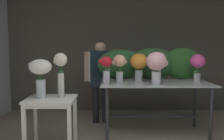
# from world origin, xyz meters

# --- Properties ---
(ground_plane) EXTENTS (7.70, 7.70, 0.00)m
(ground_plane) POSITION_xyz_m (0.00, 1.75, 0.00)
(ground_plane) COLOR gray
(wall_back) EXTENTS (5.41, 0.12, 2.78)m
(wall_back) POSITION_xyz_m (0.00, 3.50, 1.39)
(wall_back) COLOR #5B564C
(wall_back) RESTS_ON ground
(display_table_glass) EXTENTS (1.76, 0.94, 0.88)m
(display_table_glass) POSITION_xyz_m (0.37, 1.86, 0.74)
(display_table_glass) COLOR silver
(display_table_glass) RESTS_ON ground
(side_table_white) EXTENTS (0.68, 0.59, 0.74)m
(side_table_white) POSITION_xyz_m (-1.19, 1.26, 0.63)
(side_table_white) COLOR white
(side_table_white) RESTS_ON ground
(florist) EXTENTS (0.61, 0.24, 1.56)m
(florist) POSITION_xyz_m (-0.55, 2.51, 0.96)
(florist) COLOR #232328
(florist) RESTS_ON ground
(foliage_backdrop) EXTENTS (1.85, 0.30, 0.56)m
(foliage_backdrop) POSITION_xyz_m (0.36, 2.21, 1.15)
(foliage_backdrop) COLOR #28562D
(foliage_backdrop) RESTS_ON display_table_glass
(vase_fuchsia_anemones) EXTENTS (0.24, 0.24, 0.45)m
(vase_fuchsia_anemones) POSITION_xyz_m (1.07, 1.90, 1.18)
(vase_fuchsia_anemones) COLOR silver
(vase_fuchsia_anemones) RESTS_ON display_table_glass
(vase_peach_hydrangea) EXTENTS (0.25, 0.21, 0.45)m
(vase_peach_hydrangea) POSITION_xyz_m (-0.21, 1.87, 1.16)
(vase_peach_hydrangea) COLOR silver
(vase_peach_hydrangea) RESTS_ON display_table_glass
(vase_crimson_tulips) EXTENTS (0.20, 0.18, 0.42)m
(vase_crimson_tulips) POSITION_xyz_m (-0.42, 1.64, 1.13)
(vase_crimson_tulips) COLOR silver
(vase_crimson_tulips) RESTS_ON display_table_glass
(vase_rosy_freesia) EXTENTS (0.25, 0.24, 0.49)m
(vase_rosy_freesia) POSITION_xyz_m (0.43, 1.94, 1.20)
(vase_rosy_freesia) COLOR silver
(vase_rosy_freesia) RESTS_ON display_table_glass
(vase_sunset_roses) EXTENTS (0.29, 0.29, 0.46)m
(vase_sunset_roses) POSITION_xyz_m (0.12, 1.98, 1.17)
(vase_sunset_roses) COLOR silver
(vase_sunset_roses) RESTS_ON display_table_glass
(vase_blush_lilies) EXTENTS (0.33, 0.31, 0.50)m
(vase_blush_lilies) POSITION_xyz_m (0.35, 1.62, 1.19)
(vase_blush_lilies) COLOR silver
(vase_blush_lilies) RESTS_ON display_table_glass
(vase_white_roses_tall) EXTENTS (0.32, 0.31, 0.54)m
(vase_white_roses_tall) POSITION_xyz_m (-1.33, 1.26, 1.11)
(vase_white_roses_tall) COLOR silver
(vase_white_roses_tall) RESTS_ON side_table_white
(vase_cream_lisianthus_tall) EXTENTS (0.20, 0.19, 0.63)m
(vase_cream_lisianthus_tall) POSITION_xyz_m (-1.06, 1.32, 1.13)
(vase_cream_lisianthus_tall) COLOR silver
(vase_cream_lisianthus_tall) RESTS_ON side_table_white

